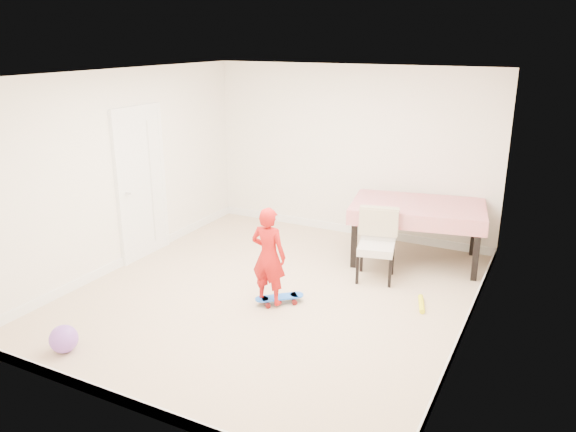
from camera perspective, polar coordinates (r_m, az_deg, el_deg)
The scene contains 17 objects.
ground at distance 6.89m, azimuth -1.51°, elevation -7.88°, with size 5.00×5.00×0.00m, color #C9AB8B.
ceiling at distance 6.22m, azimuth -1.71°, elevation 14.06°, with size 4.50×5.00×0.04m, color white.
wall_back at distance 8.63m, azimuth 6.33°, elevation 6.46°, with size 4.50×0.04×2.60m, color white.
wall_front at distance 4.53m, azimuth -16.82°, elevation -4.90°, with size 4.50×0.04×2.60m, color white.
wall_left at distance 7.72m, azimuth -16.35°, elevation 4.48°, with size 0.04×5.00×2.60m, color white.
wall_right at distance 5.75m, azimuth 18.31°, elevation -0.19°, with size 0.04×5.00×2.60m, color white.
door at distance 7.99m, azimuth -14.69°, elevation 3.03°, with size 0.10×0.94×2.11m, color white.
baseboard_back at distance 8.97m, azimuth 6.08°, elevation -1.31°, with size 4.50×0.02×0.12m, color white.
baseboard_front at distance 5.12m, azimuth -15.60°, elevation -17.86°, with size 4.50×0.02×0.12m, color white.
baseboard_left at distance 8.09m, azimuth -15.64°, elevation -4.08°, with size 0.02×5.00×0.12m, color white.
baseboard_right at distance 6.23m, azimuth 17.28°, elevation -11.11°, with size 0.02×5.00×0.12m, color white.
dining_table at distance 7.90m, azimuth 12.88°, elevation -1.66°, with size 1.75×1.10×0.83m, color red, non-canonical shape.
dining_chair at distance 7.19m, azimuth 8.96°, elevation -3.00°, with size 0.50×0.58×0.91m, color silver, non-canonical shape.
skateboard at distance 6.64m, azimuth -0.87°, elevation -8.51°, with size 0.58×0.21×0.09m, color blue, non-canonical shape.
child at distance 6.39m, azimuth -1.98°, elevation -4.37°, with size 0.42×0.28×1.15m, color red.
balloon at distance 6.08m, azimuth -21.83°, elevation -11.52°, with size 0.28×0.28×0.28m, color #8E54CA.
foam_toy at distance 6.75m, azimuth 13.39°, elevation -8.68°, with size 0.06×0.06×0.40m, color #F9F81A.
Camera 1 is at (2.98, -5.44, 3.00)m, focal length 35.00 mm.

